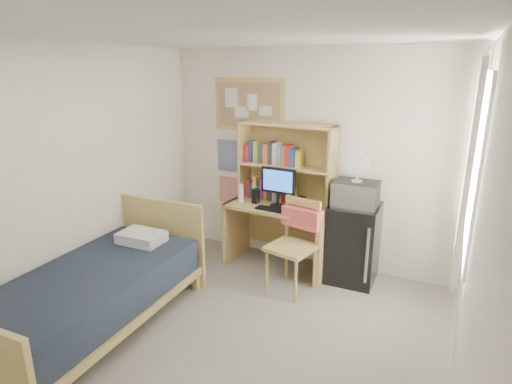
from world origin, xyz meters
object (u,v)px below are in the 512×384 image
at_px(bulletin_board, 249,105).
at_px(monitor, 278,189).
at_px(speaker_right, 302,204).
at_px(desk_fan, 358,168).
at_px(desk_chair, 291,247).
at_px(mini_fridge, 353,243).
at_px(bed, 93,301).
at_px(speaker_left, 256,196).
at_px(microwave, 356,194).
at_px(desk, 280,236).

relative_size(bulletin_board, monitor, 2.09).
distance_m(speaker_right, desk_fan, 0.75).
distance_m(desk_chair, desk_fan, 1.11).
relative_size(mini_fridge, speaker_right, 5.36).
xyz_separation_m(bed, speaker_left, (0.74, 1.93, 0.58)).
relative_size(monitor, microwave, 0.96).
xyz_separation_m(desk, speaker_right, (0.30, -0.07, 0.48)).
distance_m(bulletin_board, desk_chair, 1.86).
bearing_deg(mini_fridge, desk_chair, -137.21).
height_order(mini_fridge, desk_fan, desk_fan).
height_order(speaker_left, desk_fan, desk_fan).
distance_m(desk_chair, microwave, 0.91).
xyz_separation_m(bulletin_board, bed, (-0.47, -2.29, -1.63)).
bearing_deg(bulletin_board, speaker_right, -24.27).
relative_size(monitor, speaker_left, 2.55).
bearing_deg(mini_fridge, speaker_right, -169.54).
bearing_deg(microwave, monitor, -175.55).
bearing_deg(desk_fan, speaker_left, -177.61).
relative_size(mini_fridge, monitor, 2.01).
xyz_separation_m(bulletin_board, microwave, (1.45, -0.29, -0.88)).
bearing_deg(microwave, desk, -179.41).
distance_m(mini_fridge, bed, 2.79).
xyz_separation_m(mini_fridge, desk_fan, (0.00, -0.02, 0.88)).
bearing_deg(speaker_left, speaker_right, 0.00).
distance_m(microwave, desk_fan, 0.29).
bearing_deg(mini_fridge, microwave, -90.00).
relative_size(mini_fridge, desk_fan, 2.97).
distance_m(desk_chair, monitor, 0.74).
bearing_deg(desk, speaker_right, -11.31).
bearing_deg(desk_fan, bulletin_board, 167.48).
xyz_separation_m(speaker_right, microwave, (0.59, 0.10, 0.17)).
height_order(microwave, desk_fan, desk_fan).
bearing_deg(bulletin_board, desk, -29.14).
distance_m(desk, mini_fridge, 0.89).
height_order(monitor, desk_fan, desk_fan).
bearing_deg(desk_fan, bed, -135.03).
xyz_separation_m(mini_fridge, monitor, (-0.89, -0.11, 0.56)).
distance_m(bed, speaker_left, 2.14).
xyz_separation_m(desk_chair, speaker_left, (-0.64, 0.43, 0.37)).
distance_m(monitor, speaker_left, 0.33).
bearing_deg(mini_fridge, monitor, -174.27).
bearing_deg(desk, mini_fridge, 5.63).
distance_m(speaker_left, speaker_right, 0.60).
distance_m(desk, speaker_left, 0.57).
relative_size(desk, speaker_right, 7.44).
relative_size(desk_chair, bed, 0.48).
height_order(bulletin_board, mini_fridge, bulletin_board).
bearing_deg(mini_fridge, speaker_left, -176.65).
distance_m(bulletin_board, speaker_right, 1.42).
bearing_deg(bulletin_board, speaker_left, -53.65).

